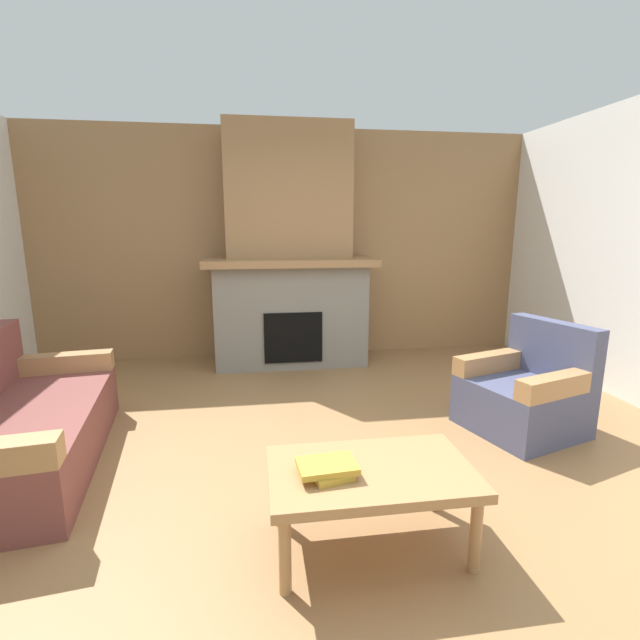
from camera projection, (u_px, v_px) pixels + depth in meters
name	position (u px, v px, depth m)	size (l,w,h in m)	color
ground	(325.00, 480.00, 2.88)	(9.00, 9.00, 0.00)	olive
wall_back_wood_panel	(287.00, 246.00, 5.51)	(6.00, 0.12, 2.70)	#997047
fireplace	(290.00, 263.00, 5.18)	(1.90, 0.82, 2.70)	gray
couch	(17.00, 427.00, 2.98)	(1.07, 1.89, 0.85)	brown
armchair	(526.00, 393.00, 3.56)	(0.95, 0.95, 0.85)	#474C6B
coffee_table	(371.00, 478.00, 2.22)	(1.00, 0.60, 0.43)	#A87A4C
book_stack_near_edge	(328.00, 468.00, 2.13)	(0.29, 0.22, 0.06)	gold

